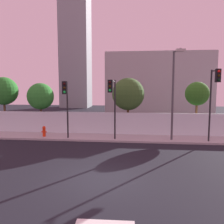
# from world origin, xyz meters

# --- Properties ---
(ground_plane) EXTENTS (80.00, 80.00, 0.00)m
(ground_plane) POSITION_xyz_m (0.00, 0.00, 0.00)
(ground_plane) COLOR black
(sidewalk) EXTENTS (36.00, 2.40, 0.15)m
(sidewalk) POSITION_xyz_m (0.00, 8.20, 0.07)
(sidewalk) COLOR #AAAAAA
(sidewalk) RESTS_ON ground
(perimeter_wall) EXTENTS (36.00, 0.18, 1.80)m
(perimeter_wall) POSITION_xyz_m (0.00, 9.49, 1.05)
(perimeter_wall) COLOR silver
(perimeter_wall) RESTS_ON sidewalk
(traffic_light_left) EXTENTS (0.53, 1.77, 4.34)m
(traffic_light_left) POSITION_xyz_m (-3.60, 6.70, 3.35)
(traffic_light_left) COLOR black
(traffic_light_left) RESTS_ON sidewalk
(traffic_light_center) EXTENTS (0.48, 1.24, 4.45)m
(traffic_light_center) POSITION_xyz_m (-0.21, 7.00, 3.40)
(traffic_light_center) COLOR black
(traffic_light_center) RESTS_ON sidewalk
(traffic_light_right) EXTENTS (0.37, 1.24, 5.16)m
(traffic_light_right) POSITION_xyz_m (6.87, 7.04, 3.88)
(traffic_light_right) COLOR black
(traffic_light_right) RESTS_ON sidewalk
(street_lamp_curbside) EXTENTS (0.63, 1.79, 6.51)m
(street_lamp_curbside) POSITION_xyz_m (4.21, 7.52, 4.00)
(street_lamp_curbside) COLOR #4C4C51
(street_lamp_curbside) RESTS_ON sidewalk
(fire_hydrant) EXTENTS (0.44, 0.26, 0.84)m
(fire_hydrant) POSITION_xyz_m (-5.79, 7.79, 0.60)
(fire_hydrant) COLOR red
(fire_hydrant) RESTS_ON sidewalk
(roadside_tree_leftmost) EXTENTS (2.55, 2.55, 4.98)m
(roadside_tree_leftmost) POSITION_xyz_m (-10.60, 10.40, 3.69)
(roadside_tree_leftmost) COLOR brown
(roadside_tree_leftmost) RESTS_ON ground
(roadside_tree_midleft) EXTENTS (2.38, 2.38, 4.43)m
(roadside_tree_midleft) POSITION_xyz_m (-7.11, 10.40, 3.23)
(roadside_tree_midleft) COLOR brown
(roadside_tree_midleft) RESTS_ON ground
(roadside_tree_midright) EXTENTS (2.79, 2.79, 4.86)m
(roadside_tree_midright) POSITION_xyz_m (0.78, 10.40, 3.46)
(roadside_tree_midright) COLOR brown
(roadside_tree_midright) RESTS_ON ground
(roadside_tree_rightmost) EXTENTS (1.99, 1.99, 4.52)m
(roadside_tree_rightmost) POSITION_xyz_m (6.56, 10.40, 3.49)
(roadside_tree_rightmost) COLOR brown
(roadside_tree_rightmost) RESTS_ON ground
(low_building_distant) EXTENTS (14.06, 6.00, 8.59)m
(low_building_distant) POSITION_xyz_m (4.36, 23.49, 4.29)
(low_building_distant) COLOR #AAAAAA
(low_building_distant) RESTS_ON ground
(tower_on_skyline) EXTENTS (5.38, 5.00, 31.55)m
(tower_on_skyline) POSITION_xyz_m (-10.47, 35.49, 15.78)
(tower_on_skyline) COLOR gray
(tower_on_skyline) RESTS_ON ground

